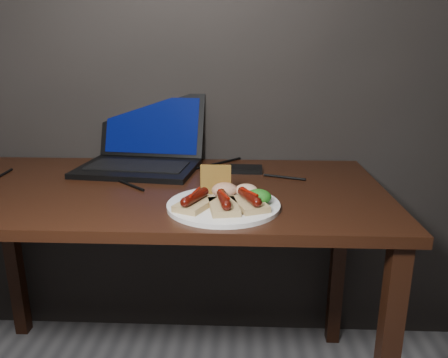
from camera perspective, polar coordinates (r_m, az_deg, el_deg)
desk at (r=1.38m, az=-9.04°, el=-4.47°), size 1.40×0.70×0.75m
laptop at (r=1.58m, az=-10.53°, el=3.43°), size 0.43×0.40×0.25m
hard_drive at (r=1.50m, az=2.80°, el=1.29°), size 0.12×0.08×0.02m
desk_cables at (r=1.47m, az=-9.40°, el=0.63°), size 1.01×0.41×0.01m
plate at (r=1.16m, az=-0.06°, el=-3.46°), size 0.36×0.36×0.01m
bread_sausage_left at (r=1.12m, az=-3.82°, el=-2.90°), size 0.11×0.13×0.04m
bread_sausage_center at (r=1.10m, az=-0.03°, el=-3.20°), size 0.09×0.13×0.04m
bread_sausage_right at (r=1.12m, az=3.31°, el=-2.87°), size 0.11×0.13×0.04m
crispbread at (r=1.21m, az=-1.08°, el=-0.09°), size 0.09×0.01×0.08m
salad_greens at (r=1.15m, az=4.49°, el=-2.35°), size 0.07×0.07×0.04m
salsa_mound at (r=1.20m, az=0.10°, el=-1.46°), size 0.07×0.07×0.04m
coleslaw_mound at (r=1.20m, az=2.91°, el=-1.52°), size 0.06×0.06×0.04m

